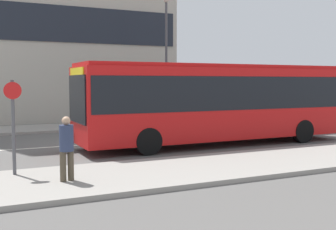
{
  "coord_description": "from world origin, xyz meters",
  "views": [
    {
      "loc": [
        -4.76,
        -16.56,
        2.53
      ],
      "look_at": [
        2.27,
        -1.8,
        1.24
      ],
      "focal_mm": 45.0,
      "sensor_mm": 36.0,
      "label": 1
    }
  ],
  "objects_px": {
    "city_bus": "(216,99)",
    "street_lamp": "(166,47)",
    "bus_stop_sign": "(13,119)",
    "parked_car_0": "(273,113)",
    "pedestrian_near_stop": "(67,145)"
  },
  "relations": [
    {
      "from": "city_bus",
      "to": "bus_stop_sign",
      "type": "relative_size",
      "value": 4.61
    },
    {
      "from": "parked_car_0",
      "to": "street_lamp",
      "type": "height_order",
      "value": "street_lamp"
    },
    {
      "from": "city_bus",
      "to": "parked_car_0",
      "type": "height_order",
      "value": "city_bus"
    },
    {
      "from": "street_lamp",
      "to": "pedestrian_near_stop",
      "type": "bearing_deg",
      "value": -124.82
    },
    {
      "from": "bus_stop_sign",
      "to": "street_lamp",
      "type": "bearing_deg",
      "value": 48.58
    },
    {
      "from": "bus_stop_sign",
      "to": "city_bus",
      "type": "bearing_deg",
      "value": 20.75
    },
    {
      "from": "city_bus",
      "to": "street_lamp",
      "type": "distance_m",
      "value": 8.13
    },
    {
      "from": "parked_car_0",
      "to": "bus_stop_sign",
      "type": "height_order",
      "value": "bus_stop_sign"
    },
    {
      "from": "parked_car_0",
      "to": "pedestrian_near_stop",
      "type": "height_order",
      "value": "pedestrian_near_stop"
    },
    {
      "from": "city_bus",
      "to": "street_lamp",
      "type": "bearing_deg",
      "value": 78.4
    },
    {
      "from": "bus_stop_sign",
      "to": "street_lamp",
      "type": "relative_size",
      "value": 0.34
    },
    {
      "from": "city_bus",
      "to": "pedestrian_near_stop",
      "type": "bearing_deg",
      "value": -149.6
    },
    {
      "from": "parked_car_0",
      "to": "pedestrian_near_stop",
      "type": "relative_size",
      "value": 2.8
    },
    {
      "from": "city_bus",
      "to": "street_lamp",
      "type": "relative_size",
      "value": 1.56
    },
    {
      "from": "city_bus",
      "to": "pedestrian_near_stop",
      "type": "height_order",
      "value": "city_bus"
    }
  ]
}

